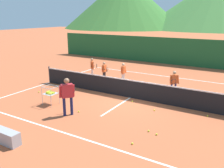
% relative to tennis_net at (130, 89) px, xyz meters
% --- Properties ---
extents(ground_plane, '(120.00, 120.00, 0.00)m').
position_rel_tennis_net_xyz_m(ground_plane, '(0.00, 0.00, -0.50)').
color(ground_plane, '#B25633').
extents(line_baseline_near, '(11.53, 0.08, 0.01)m').
position_rel_tennis_net_xyz_m(line_baseline_near, '(0.00, -4.71, -0.50)').
color(line_baseline_near, white).
rests_on(line_baseline_near, ground).
extents(line_baseline_far, '(11.53, 0.08, 0.01)m').
position_rel_tennis_net_xyz_m(line_baseline_far, '(0.00, 5.38, -0.50)').
color(line_baseline_far, white).
rests_on(line_baseline_far, ground).
extents(line_sideline_west, '(0.08, 10.09, 0.01)m').
position_rel_tennis_net_xyz_m(line_sideline_west, '(-5.76, 0.00, -0.50)').
color(line_sideline_west, white).
rests_on(line_sideline_west, ground).
extents(line_service_center, '(0.08, 5.56, 0.01)m').
position_rel_tennis_net_xyz_m(line_service_center, '(0.00, 0.00, -0.50)').
color(line_service_center, white).
rests_on(line_service_center, ground).
extents(tennis_net, '(11.56, 0.08, 1.05)m').
position_rel_tennis_net_xyz_m(tennis_net, '(0.00, 0.00, 0.00)').
color(tennis_net, '#333338').
rests_on(tennis_net, ground).
extents(instructor, '(0.57, 0.81, 1.64)m').
position_rel_tennis_net_xyz_m(instructor, '(-1.28, -3.38, 0.49)').
color(instructor, '#191E4C').
rests_on(instructor, ground).
extents(student_0, '(0.68, 0.53, 1.37)m').
position_rel_tennis_net_xyz_m(student_0, '(-4.09, 2.38, 0.32)').
color(student_0, silver).
rests_on(student_0, ground).
extents(student_1, '(0.47, 0.57, 1.25)m').
position_rel_tennis_net_xyz_m(student_1, '(-2.99, 2.17, 0.25)').
color(student_1, black).
rests_on(student_1, ground).
extents(student_2, '(0.22, 0.50, 1.25)m').
position_rel_tennis_net_xyz_m(student_2, '(-1.72, 2.42, 0.25)').
color(student_2, silver).
rests_on(student_2, ground).
extents(student_3, '(0.47, 0.71, 1.33)m').
position_rel_tennis_net_xyz_m(student_3, '(1.79, 1.55, 0.30)').
color(student_3, navy).
rests_on(student_3, ground).
extents(ball_cart, '(0.58, 0.58, 0.90)m').
position_rel_tennis_net_xyz_m(ball_cart, '(-2.86, -2.83, 0.09)').
color(ball_cart, '#B7B7BC').
rests_on(ball_cart, ground).
extents(tennis_ball_0, '(0.07, 0.07, 0.07)m').
position_rel_tennis_net_xyz_m(tennis_ball_0, '(1.73, -1.04, -0.47)').
color(tennis_ball_0, yellow).
rests_on(tennis_ball_0, ground).
extents(tennis_ball_1, '(0.07, 0.07, 0.07)m').
position_rel_tennis_net_xyz_m(tennis_ball_1, '(3.91, -0.48, -0.47)').
color(tennis_ball_1, yellow).
rests_on(tennis_ball_1, ground).
extents(tennis_ball_2, '(0.07, 0.07, 0.07)m').
position_rel_tennis_net_xyz_m(tennis_ball_2, '(0.38, -0.52, -0.47)').
color(tennis_ball_2, yellow).
rests_on(tennis_ball_2, ground).
extents(tennis_ball_3, '(0.07, 0.07, 0.07)m').
position_rel_tennis_net_xyz_m(tennis_ball_3, '(2.17, -4.17, -0.47)').
color(tennis_ball_3, yellow).
rests_on(tennis_ball_3, ground).
extents(tennis_ball_4, '(0.07, 0.07, 0.07)m').
position_rel_tennis_net_xyz_m(tennis_ball_4, '(-1.09, -2.91, -0.47)').
color(tennis_ball_4, yellow).
rests_on(tennis_ball_4, ground).
extents(tennis_ball_5, '(0.07, 0.07, 0.07)m').
position_rel_tennis_net_xyz_m(tennis_ball_5, '(2.29, -3.04, -0.47)').
color(tennis_ball_5, yellow).
rests_on(tennis_ball_5, ground).
extents(tennis_ball_6, '(0.07, 0.07, 0.07)m').
position_rel_tennis_net_xyz_m(tennis_ball_6, '(-4.78, -1.82, -0.47)').
color(tennis_ball_6, yellow).
rests_on(tennis_ball_6, ground).
extents(tennis_ball_7, '(0.07, 0.07, 0.07)m').
position_rel_tennis_net_xyz_m(tennis_ball_7, '(2.64, -3.15, -0.47)').
color(tennis_ball_7, yellow).
rests_on(tennis_ball_7, ground).
extents(windscreen_fence, '(25.36, 0.08, 2.30)m').
position_rel_tennis_net_xyz_m(windscreen_fence, '(0.00, 9.81, 0.65)').
color(windscreen_fence, '#1E5B2D').
rests_on(windscreen_fence, ground).
extents(courtside_bench, '(1.50, 0.36, 0.46)m').
position_rel_tennis_net_xyz_m(courtside_bench, '(-1.70, -6.25, -0.27)').
color(courtside_bench, '#99999E').
rests_on(courtside_bench, ground).
extents(hill_1, '(49.04, 49.04, 16.32)m').
position_rel_tennis_net_xyz_m(hill_1, '(-6.79, 76.10, 7.66)').
color(hill_1, '#427A38').
rests_on(hill_1, ground).
extents(hill_2, '(40.45, 40.45, 16.76)m').
position_rel_tennis_net_xyz_m(hill_2, '(-34.83, 64.43, 7.88)').
color(hill_2, '#38702D').
rests_on(hill_2, ground).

